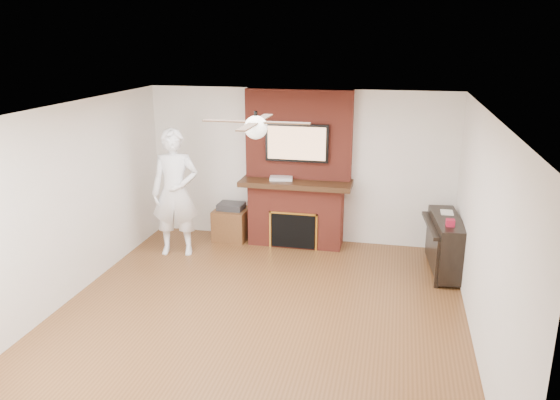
% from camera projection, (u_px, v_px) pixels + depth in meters
% --- Properties ---
extents(room_shell, '(5.36, 5.86, 2.86)m').
position_uv_depth(room_shell, '(257.00, 219.00, 6.33)').
color(room_shell, brown).
rests_on(room_shell, ground).
extents(fireplace, '(1.78, 0.64, 2.50)m').
position_uv_depth(fireplace, '(297.00, 184.00, 8.78)').
color(fireplace, maroon).
rests_on(fireplace, ground).
extents(tv, '(1.00, 0.08, 0.60)m').
position_uv_depth(tv, '(297.00, 143.00, 8.54)').
color(tv, black).
rests_on(tv, fireplace).
extents(ceiling_fan, '(1.21, 1.21, 0.31)m').
position_uv_depth(ceiling_fan, '(256.00, 126.00, 6.01)').
color(ceiling_fan, black).
rests_on(ceiling_fan, room_shell).
extents(person, '(0.81, 0.63, 1.98)m').
position_uv_depth(person, '(175.00, 193.00, 8.34)').
color(person, white).
rests_on(person, ground).
extents(side_table, '(0.55, 0.55, 0.62)m').
position_uv_depth(side_table, '(232.00, 222.00, 9.15)').
color(side_table, '#553118').
rests_on(side_table, ground).
extents(piano, '(0.58, 1.28, 0.91)m').
position_uv_depth(piano, '(445.00, 243.00, 7.82)').
color(piano, black).
rests_on(piano, ground).
extents(cable_box, '(0.39, 0.26, 0.05)m').
position_uv_depth(cable_box, '(281.00, 178.00, 8.71)').
color(cable_box, silver).
rests_on(cable_box, fireplace).
extents(candle_orange, '(0.07, 0.07, 0.14)m').
position_uv_depth(candle_orange, '(283.00, 241.00, 8.93)').
color(candle_orange, red).
rests_on(candle_orange, ground).
extents(candle_green, '(0.06, 0.06, 0.08)m').
position_uv_depth(candle_green, '(295.00, 245.00, 8.84)').
color(candle_green, '#4E8B37').
rests_on(candle_green, ground).
extents(candle_cream, '(0.07, 0.07, 0.10)m').
position_uv_depth(candle_cream, '(301.00, 245.00, 8.80)').
color(candle_cream, beige).
rests_on(candle_cream, ground).
extents(candle_blue, '(0.07, 0.07, 0.09)m').
position_uv_depth(candle_blue, '(300.00, 246.00, 8.80)').
color(candle_blue, '#305392').
rests_on(candle_blue, ground).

